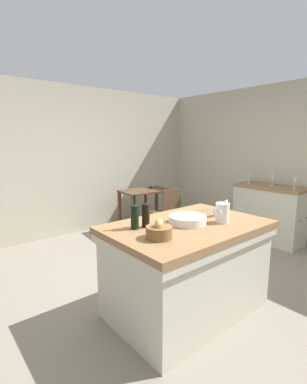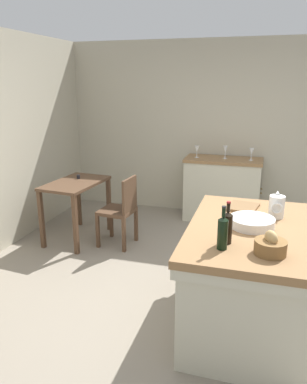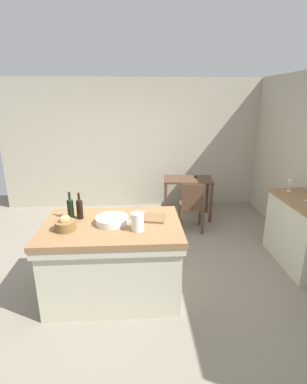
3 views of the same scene
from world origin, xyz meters
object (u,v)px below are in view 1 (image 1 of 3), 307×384
wash_bowl (187,220)px  pitcher (222,212)px  writing_desk (146,197)px  wooden_chair (167,212)px  cutting_board (209,213)px  wine_glass_middle (249,177)px  wine_bottle_dark (146,214)px  wine_glass_left (273,178)px  bread_basket (159,231)px  island_table (187,264)px  wine_bottle_amber (135,215)px  side_cabinet (269,213)px  wine_glass_far_left (295,181)px

wash_bowl → pitcher: bearing=-34.0°
writing_desk → wooden_chair: bearing=-93.2°
pitcher → writing_desk: bearing=68.4°
cutting_board → wine_glass_middle: wine_glass_middle is taller
wooden_chair → wine_bottle_dark: (-1.58, -1.43, 0.54)m
wine_glass_left → bread_basket: bearing=-168.3°
island_table → wine_glass_middle: wine_glass_middle is taller
wine_bottle_dark → wine_glass_left: (2.87, 0.32, 0.04)m
pitcher → bread_basket: 0.75m
wine_glass_middle → wine_bottle_amber: bearing=-166.6°
bread_basket → wine_glass_middle: wine_glass_middle is taller
side_cabinet → wine_bottle_dark: size_ratio=3.60×
bread_basket → island_table: bearing=15.2°
wine_bottle_amber → wine_glass_left: size_ratio=1.71×
side_cabinet → writing_desk: 2.14m
wine_bottle_dark → cutting_board: bearing=-4.5°
bread_basket → wine_bottle_amber: wine_bottle_amber is taller
cutting_board → wine_glass_left: size_ratio=1.60×
side_cabinet → bread_basket: bearing=-168.0°
wash_bowl → wine_glass_far_left: (2.47, 0.11, 0.12)m
wash_bowl → wine_bottle_dark: size_ratio=1.14×
wash_bowl → island_table: bearing=-119.4°
writing_desk → wine_glass_far_left: (1.24, -2.11, 0.41)m
side_cabinet → pitcher: (-2.21, -0.68, 0.52)m
pitcher → wine_glass_middle: (2.18, 1.07, 0.06)m
wine_glass_left → writing_desk: bearing=125.8°
wine_glass_middle → wine_glass_far_left: bearing=-89.0°
writing_desk → wine_glass_far_left: bearing=-59.7°
wine_bottle_dark → wine_glass_far_left: 2.85m
bread_basket → wine_glass_middle: 3.11m
wine_bottle_amber → wine_glass_left: bearing=5.6°
wine_bottle_dark → wine_bottle_amber: 0.11m
island_table → wine_bottle_dark: bearing=154.9°
cutting_board → wine_bottle_amber: wine_bottle_amber is taller
island_table → bread_basket: size_ratio=7.08×
writing_desk → wine_glass_left: wine_glass_left is taller
side_cabinet → wash_bowl: 2.58m
wine_glass_far_left → wine_glass_middle: 0.77m
side_cabinet → wash_bowl: size_ratio=3.16×
side_cabinet → wine_glass_left: bearing=-61.0°
island_table → wine_glass_far_left: 2.55m
bread_basket → cutting_board: (0.91, 0.24, -0.05)m
wine_glass_middle → wine_bottle_dark: bearing=-165.7°
wine_glass_far_left → side_cabinet: bearing=87.8°
side_cabinet → cutting_board: (-2.05, -0.39, 0.43)m
bread_basket → cutting_board: bearing=14.4°
pitcher → cutting_board: 0.34m
writing_desk → bread_basket: size_ratio=4.41×
cutting_board → wine_glass_left: 2.10m
wooden_chair → wash_bowl: 2.05m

